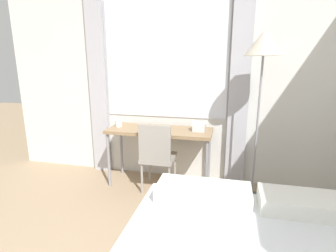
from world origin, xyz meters
name	(u,v)px	position (x,y,z in m)	size (l,w,h in m)	color
wall_back_with_window	(181,79)	(-0.03, 3.01, 1.35)	(5.06, 0.13, 2.70)	silver
desk	(160,134)	(-0.24, 2.69, 0.68)	(1.32, 0.49, 0.75)	#937551
desk_chair	(157,154)	(-0.22, 2.49, 0.49)	(0.40, 0.40, 0.88)	gray
standing_lamp	(263,52)	(0.91, 2.57, 1.67)	(0.40, 0.40, 1.90)	#4C4C51
telephone	(199,127)	(0.25, 2.72, 0.80)	(0.17, 0.15, 0.12)	silver
book	(151,127)	(-0.36, 2.72, 0.76)	(0.24, 0.20, 0.02)	maroon
mug	(119,123)	(-0.80, 2.69, 0.79)	(0.08, 0.08, 0.09)	white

